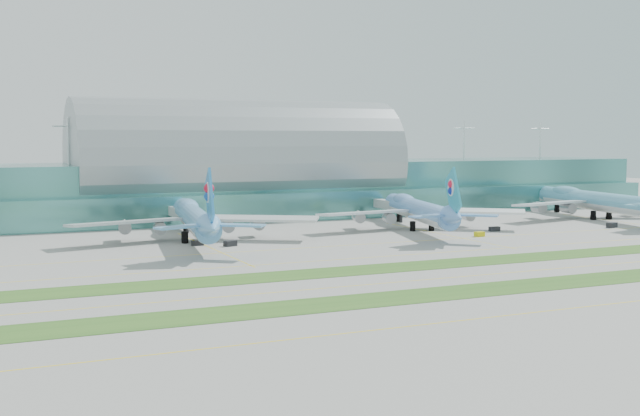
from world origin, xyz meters
name	(u,v)px	position (x,y,z in m)	size (l,w,h in m)	color
ground	(420,267)	(0.00, 0.00, 0.00)	(700.00, 700.00, 0.00)	gray
terminal	(238,178)	(0.01, 128.79, 14.23)	(340.00, 69.10, 36.00)	#3D7A75
grass_strip_near	(496,288)	(0.00, -28.00, 0.04)	(420.00, 12.00, 0.08)	#2D591E
grass_strip_far	(415,266)	(0.00, 2.00, 0.04)	(420.00, 12.00, 0.08)	#2D591E
taxiline_a	(567,309)	(0.00, -48.00, 0.01)	(420.00, 0.35, 0.01)	yellow
taxiline_b	(455,277)	(0.00, -14.00, 0.01)	(420.00, 0.35, 0.01)	yellow
taxiline_c	(382,257)	(0.00, 18.00, 0.01)	(420.00, 0.35, 0.01)	yellow
taxiline_d	(343,246)	(0.00, 40.00, 0.01)	(420.00, 0.35, 0.01)	yellow
airliner_b	(194,217)	(-33.80, 66.45, 6.79)	(69.61, 79.78, 22.02)	#61A0D6
airliner_c	(418,209)	(38.75, 65.04, 6.52)	(65.45, 75.63, 21.14)	#669CE1
airliner_d	(594,199)	(114.80, 69.07, 6.83)	(69.89, 80.15, 22.13)	#5AA6C7
gse_c	(230,243)	(-28.10, 51.29, 0.75)	(3.35, 1.92, 1.50)	black
gse_d	(197,243)	(-35.83, 56.19, 0.64)	(3.24, 1.61, 1.28)	black
gse_e	(479,234)	(45.64, 41.60, 0.70)	(2.88, 1.74, 1.39)	#CDC20C
gse_f	(494,229)	(57.57, 50.50, 0.73)	(3.39, 1.59, 1.45)	black
gse_g	(612,225)	(98.41, 43.24, 0.85)	(3.62, 2.06, 1.70)	black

